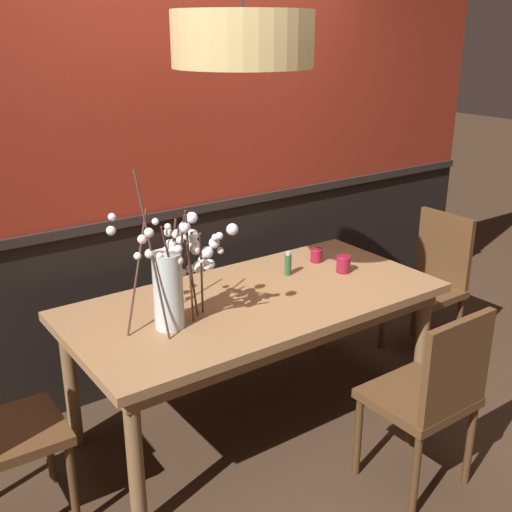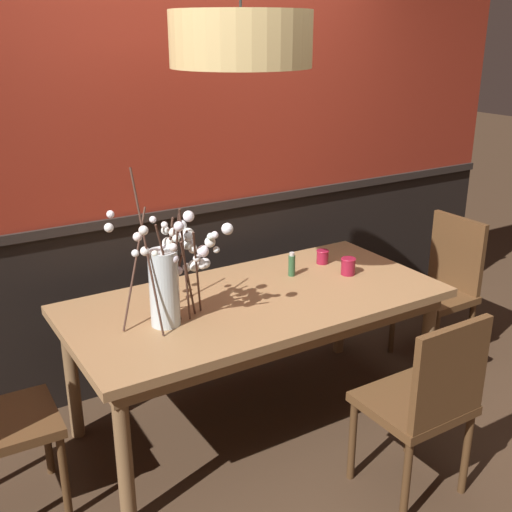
% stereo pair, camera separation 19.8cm
% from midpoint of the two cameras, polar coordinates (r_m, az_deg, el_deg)
% --- Properties ---
extents(ground_plane, '(24.00, 24.00, 0.00)m').
position_cam_midpoint_polar(ground_plane, '(3.60, 1.63, -14.59)').
color(ground_plane, '#422D1E').
extents(back_wall, '(4.73, 0.14, 2.74)m').
position_cam_midpoint_polar(back_wall, '(3.67, -4.58, 9.24)').
color(back_wall, black).
rests_on(back_wall, ground).
extents(dining_table, '(1.94, 0.94, 0.74)m').
position_cam_midpoint_polar(dining_table, '(3.27, 1.74, -5.06)').
color(dining_table, '#997047').
rests_on(dining_table, ground).
extents(chair_near_side_right, '(0.44, 0.41, 0.91)m').
position_cam_midpoint_polar(chair_near_side_right, '(2.95, 17.10, -12.29)').
color(chair_near_side_right, brown).
rests_on(chair_near_side_right, ground).
extents(chair_far_side_left, '(0.45, 0.43, 0.89)m').
position_cam_midpoint_polar(chair_far_side_left, '(3.94, -8.39, -3.04)').
color(chair_far_side_left, brown).
rests_on(chair_far_side_left, ground).
extents(chair_head_east_end, '(0.39, 0.43, 0.93)m').
position_cam_midpoint_polar(chair_head_east_end, '(4.21, 17.92, -2.27)').
color(chair_head_east_end, brown).
rests_on(chair_head_east_end, ground).
extents(vase_with_blossoms, '(0.48, 0.43, 0.75)m').
position_cam_midpoint_polar(vase_with_blossoms, '(2.88, -5.95, -1.98)').
color(vase_with_blossoms, silver).
rests_on(vase_with_blossoms, dining_table).
extents(candle_holder_nearer_center, '(0.08, 0.08, 0.10)m').
position_cam_midpoint_polar(candle_holder_nearer_center, '(3.57, 9.95, -0.94)').
color(candle_holder_nearer_center, maroon).
rests_on(candle_holder_nearer_center, dining_table).
extents(candle_holder_nearer_edge, '(0.07, 0.07, 0.08)m').
position_cam_midpoint_polar(candle_holder_nearer_edge, '(3.71, 7.58, -0.07)').
color(candle_holder_nearer_edge, maroon).
rests_on(candle_holder_nearer_edge, dining_table).
extents(condiment_bottle, '(0.04, 0.04, 0.14)m').
position_cam_midpoint_polar(condiment_bottle, '(3.50, 4.88, -0.81)').
color(condiment_bottle, '#2D5633').
rests_on(condiment_bottle, dining_table).
extents(pendant_lamp, '(0.62, 0.62, 0.86)m').
position_cam_midpoint_polar(pendant_lamp, '(2.86, 0.71, 19.07)').
color(pendant_lamp, tan).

